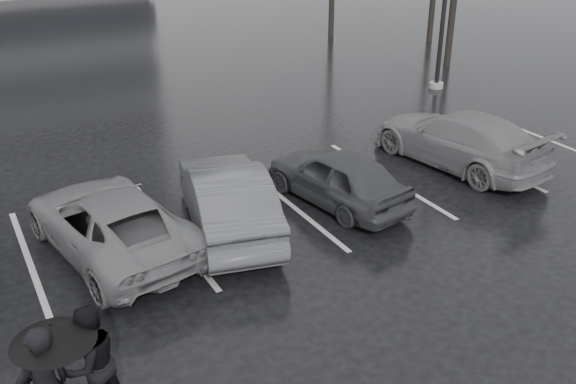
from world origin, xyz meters
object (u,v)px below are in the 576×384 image
(car_west_b, at_px, (111,222))
(car_west_a, at_px, (227,198))
(pedestrian_right, at_px, (91,363))
(car_main, at_px, (338,177))
(car_east, at_px, (459,139))

(car_west_b, bearing_deg, car_west_a, 163.71)
(car_west_b, distance_m, pedestrian_right, 4.42)
(car_west_a, distance_m, pedestrian_right, 5.41)
(car_main, relative_size, car_west_b, 0.80)
(car_main, bearing_deg, car_west_a, -11.05)
(car_west_a, xyz_separation_m, car_west_b, (-2.36, 0.28, -0.07))
(car_east, xyz_separation_m, pedestrian_right, (-10.32, -4.21, 0.16))
(car_main, distance_m, pedestrian_right, 7.47)
(car_east, bearing_deg, car_main, -2.65)
(car_west_a, relative_size, pedestrian_right, 2.52)
(car_west_a, bearing_deg, pedestrian_right, 59.77)
(car_west_b, xyz_separation_m, pedestrian_right, (-1.37, -4.20, 0.22))
(car_main, bearing_deg, car_east, 175.81)
(car_main, relative_size, pedestrian_right, 2.15)
(pedestrian_right, bearing_deg, car_main, -170.42)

